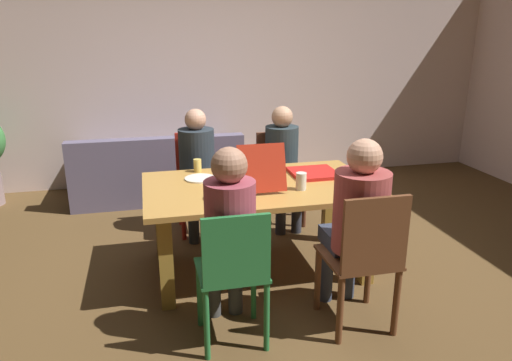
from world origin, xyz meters
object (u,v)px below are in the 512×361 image
Objects in this scene: chair_3 at (364,257)px; chair_2 at (234,270)px; chair_1 at (197,178)px; person_1 at (198,162)px; person_2 at (229,228)px; drinking_glass_0 at (355,171)px; couch at (158,175)px; plate_0 at (220,197)px; person_3 at (357,216)px; plate_1 at (200,178)px; drinking_glass_1 at (301,181)px; person_0 at (283,157)px; pizza_box_1 at (314,173)px; chair_0 at (279,173)px; drinking_glass_2 at (197,165)px; pizza_box_0 at (256,179)px; dining_table at (259,198)px.

chair_2 is at bearing 178.36° from chair_3.
person_1 is (-0.00, -0.14, 0.20)m from chair_1.
person_2 reaches higher than drinking_glass_0.
person_2 reaches higher than couch.
plate_0 is at bearing -88.37° from person_1.
plate_1 is at bearing 129.77° from person_3.
plate_1 is 0.84m from drinking_glass_1.
person_0 is 3.16× the size of pizza_box_1.
person_1 is 1.66m from person_2.
chair_0 is 3.91× the size of plate_0.
plate_0 is at bearing -83.79° from drinking_glass_2.
plate_1 is at bearing -144.78° from person_0.
person_0 reaches higher than plate_1.
chair_3 is 1.08m from drinking_glass_0.
pizza_box_1 is 1.53× the size of plate_1.
person_1 is at bearing -90.00° from chair_1.
plate_0 is at bearing 144.36° from person_3.
drinking_glass_1 is 0.96m from drinking_glass_2.
pizza_box_0 is 0.84m from drinking_glass_0.
drinking_glass_2 is at bearing 160.60° from drinking_glass_0.
couch is at bearing 97.01° from person_2.
plate_1 is (-0.05, 1.18, 0.22)m from chair_2.
plate_1 is at bearing 146.35° from pizza_box_0.
person_0 is 1.08m from plate_1.
drinking_glass_0 is 0.95× the size of drinking_glass_2.
couch is (-1.18, 1.15, -0.44)m from person_0.
chair_1 reaches higher than chair_2.
drinking_glass_0 is (0.36, 0.98, 0.26)m from chair_3.
plate_1 is (-0.08, 0.49, -0.00)m from plate_0.
person_1 is at bearing 114.54° from chair_3.
drinking_glass_0 is 0.58m from drinking_glass_1.
chair_0 is 8.75× the size of drinking_glass_0.
drinking_glass_1 is (0.28, -0.20, 0.18)m from dining_table.
dining_table is at bearing -69.05° from chair_1.
chair_0 is 1.50m from plate_0.
person_1 is 1.28m from couch.
person_0 is 1.23× the size of chair_3.
chair_3 is at bearing -64.97° from dining_table.
chair_1 is at bearing 90.00° from person_1.
chair_3 is (0.45, -0.97, -0.10)m from dining_table.
person_3 is at bearing -90.00° from person_0.
chair_1 is 1.25m from pizza_box_1.
chair_3 is at bearing -110.34° from drinking_glass_0.
plate_1 is at bearing -91.60° from drinking_glass_2.
person_2 is 3.33× the size of pizza_box_1.
chair_1 is at bearing 86.17° from plate_1.
person_2 is 0.83m from person_3.
chair_0 is at bearing 66.72° from chair_2.
person_2 is at bearing -115.45° from dining_table.
person_3 reaches higher than person_1.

